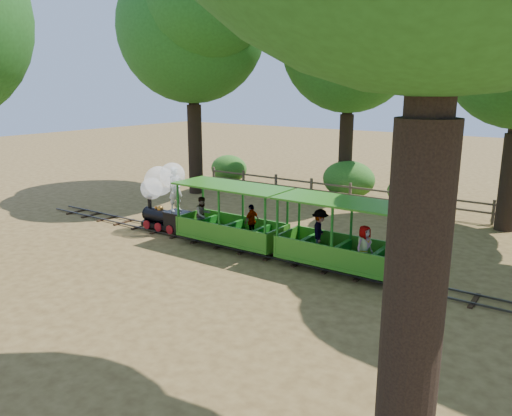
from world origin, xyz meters
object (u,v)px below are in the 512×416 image
Objects in this scene: carriage_front at (229,223)px; carriage_rear at (339,243)px; fence at (371,195)px; locomotive at (163,192)px.

carriage_front and carriage_rear have the same top height.
carriage_front is 8.20m from fence.
carriage_rear is (7.08, -0.08, -0.66)m from locomotive.
locomotive reaches higher than fence.
carriage_front reaches higher than fence.
carriage_front is 0.21× the size of fence.
carriage_front is 1.00× the size of carriage_rear.
locomotive is at bearing 178.51° from carriage_front.
carriage_front is at bearing -179.95° from carriage_rear.
locomotive is at bearing -121.38° from fence.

